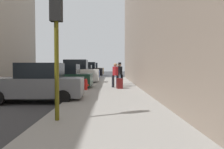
{
  "coord_description": "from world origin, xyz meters",
  "views": [
    {
      "loc": [
        5.95,
        -9.51,
        1.64
      ],
      "look_at": [
        6.12,
        6.27,
        1.04
      ],
      "focal_mm": 35.0,
      "sensor_mm": 36.0,
      "label": 1
    }
  ],
  "objects_px": {
    "parked_gray_coupe": "(38,83)",
    "parked_white_van": "(74,73)",
    "parked_bronze_suv": "(91,70)",
    "pedestrian_with_fedora": "(120,73)",
    "parked_blue_sedan": "(82,73)",
    "pedestrian_in_jeans": "(119,73)",
    "pedestrian_in_red_jacket": "(115,74)",
    "rolling_suitcase": "(119,83)",
    "parked_black_suv": "(87,70)",
    "parked_dark_green_sedan": "(63,78)",
    "fire_hydrant": "(86,84)",
    "traffic_light": "(56,25)"
  },
  "relations": [
    {
      "from": "parked_gray_coupe",
      "to": "parked_white_van",
      "type": "xyz_separation_m",
      "value": [
        -0.0,
        10.47,
        0.18
      ]
    },
    {
      "from": "parked_bronze_suv",
      "to": "pedestrian_with_fedora",
      "type": "bearing_deg",
      "value": -79.49
    },
    {
      "from": "parked_blue_sedan",
      "to": "pedestrian_in_jeans",
      "type": "distance_m",
      "value": 9.31
    },
    {
      "from": "parked_bronze_suv",
      "to": "pedestrian_in_red_jacket",
      "type": "height_order",
      "value": "parked_bronze_suv"
    },
    {
      "from": "parked_gray_coupe",
      "to": "parked_blue_sedan",
      "type": "relative_size",
      "value": 1.01
    },
    {
      "from": "pedestrian_in_jeans",
      "to": "rolling_suitcase",
      "type": "xyz_separation_m",
      "value": [
        -0.1,
        -3.43,
        -0.61
      ]
    },
    {
      "from": "parked_black_suv",
      "to": "pedestrian_in_red_jacket",
      "type": "bearing_deg",
      "value": -77.68
    },
    {
      "from": "parked_dark_green_sedan",
      "to": "parked_bronze_suv",
      "type": "height_order",
      "value": "parked_bronze_suv"
    },
    {
      "from": "parked_white_van",
      "to": "parked_black_suv",
      "type": "relative_size",
      "value": 1.0
    },
    {
      "from": "parked_white_van",
      "to": "pedestrian_in_jeans",
      "type": "xyz_separation_m",
      "value": [
        4.06,
        -2.45,
        0.07
      ]
    },
    {
      "from": "pedestrian_in_jeans",
      "to": "parked_white_van",
      "type": "bearing_deg",
      "value": 148.88
    },
    {
      "from": "parked_white_van",
      "to": "rolling_suitcase",
      "type": "height_order",
      "value": "parked_white_van"
    },
    {
      "from": "fire_hydrant",
      "to": "parked_black_suv",
      "type": "bearing_deg",
      "value": 95.52
    },
    {
      "from": "rolling_suitcase",
      "to": "pedestrian_in_red_jacket",
      "type": "bearing_deg",
      "value": 108.07
    },
    {
      "from": "parked_white_van",
      "to": "parked_blue_sedan",
      "type": "bearing_deg",
      "value": 90.0
    },
    {
      "from": "parked_dark_green_sedan",
      "to": "fire_hydrant",
      "type": "distance_m",
      "value": 2.46
    },
    {
      "from": "parked_gray_coupe",
      "to": "parked_dark_green_sedan",
      "type": "relative_size",
      "value": 1.0
    },
    {
      "from": "parked_dark_green_sedan",
      "to": "pedestrian_in_red_jacket",
      "type": "height_order",
      "value": "pedestrian_in_red_jacket"
    },
    {
      "from": "parked_blue_sedan",
      "to": "fire_hydrant",
      "type": "relative_size",
      "value": 5.98
    },
    {
      "from": "parked_gray_coupe",
      "to": "parked_black_suv",
      "type": "bearing_deg",
      "value": 90.0
    },
    {
      "from": "parked_gray_coupe",
      "to": "fire_hydrant",
      "type": "height_order",
      "value": "parked_gray_coupe"
    },
    {
      "from": "pedestrian_in_red_jacket",
      "to": "pedestrian_with_fedora",
      "type": "distance_m",
      "value": 1.26
    },
    {
      "from": "parked_gray_coupe",
      "to": "pedestrian_in_jeans",
      "type": "height_order",
      "value": "pedestrian_in_jeans"
    },
    {
      "from": "pedestrian_in_red_jacket",
      "to": "pedestrian_in_jeans",
      "type": "xyz_separation_m",
      "value": [
        0.35,
        2.65,
        0.0
      ]
    },
    {
      "from": "fire_hydrant",
      "to": "pedestrian_with_fedora",
      "type": "distance_m",
      "value": 3.73
    },
    {
      "from": "pedestrian_in_red_jacket",
      "to": "parked_dark_green_sedan",
      "type": "bearing_deg",
      "value": -179.26
    },
    {
      "from": "parked_dark_green_sedan",
      "to": "parked_black_suv",
      "type": "relative_size",
      "value": 0.92
    },
    {
      "from": "parked_black_suv",
      "to": "pedestrian_with_fedora",
      "type": "height_order",
      "value": "parked_black_suv"
    },
    {
      "from": "parked_gray_coupe",
      "to": "rolling_suitcase",
      "type": "xyz_separation_m",
      "value": [
        3.97,
        4.58,
        -0.36
      ]
    },
    {
      "from": "parked_black_suv",
      "to": "traffic_light",
      "type": "xyz_separation_m",
      "value": [
        1.85,
        -26.35,
        1.73
      ]
    },
    {
      "from": "parked_bronze_suv",
      "to": "fire_hydrant",
      "type": "relative_size",
      "value": 6.57
    },
    {
      "from": "fire_hydrant",
      "to": "parked_gray_coupe",
      "type": "bearing_deg",
      "value": -116.07
    },
    {
      "from": "parked_dark_green_sedan",
      "to": "parked_white_van",
      "type": "distance_m",
      "value": 5.15
    },
    {
      "from": "parked_dark_green_sedan",
      "to": "pedestrian_in_red_jacket",
      "type": "bearing_deg",
      "value": 0.74
    },
    {
      "from": "traffic_light",
      "to": "rolling_suitcase",
      "type": "height_order",
      "value": "traffic_light"
    },
    {
      "from": "parked_black_suv",
      "to": "pedestrian_in_jeans",
      "type": "distance_m",
      "value": 14.89
    },
    {
      "from": "pedestrian_with_fedora",
      "to": "pedestrian_in_jeans",
      "type": "bearing_deg",
      "value": 90.41
    },
    {
      "from": "parked_gray_coupe",
      "to": "parked_bronze_suv",
      "type": "bearing_deg",
      "value": 90.0
    },
    {
      "from": "parked_white_van",
      "to": "parked_bronze_suv",
      "type": "distance_m",
      "value": 18.07
    },
    {
      "from": "parked_blue_sedan",
      "to": "traffic_light",
      "type": "distance_m",
      "value": 20.57
    },
    {
      "from": "parked_white_van",
      "to": "fire_hydrant",
      "type": "height_order",
      "value": "parked_white_van"
    },
    {
      "from": "parked_gray_coupe",
      "to": "pedestrian_in_red_jacket",
      "type": "height_order",
      "value": "pedestrian_in_red_jacket"
    },
    {
      "from": "parked_white_van",
      "to": "parked_black_suv",
      "type": "bearing_deg",
      "value": 90.0
    },
    {
      "from": "parked_dark_green_sedan",
      "to": "pedestrian_in_jeans",
      "type": "height_order",
      "value": "pedestrian_in_jeans"
    },
    {
      "from": "parked_gray_coupe",
      "to": "pedestrian_in_red_jacket",
      "type": "bearing_deg",
      "value": 55.36
    },
    {
      "from": "parked_white_van",
      "to": "pedestrian_in_red_jacket",
      "type": "bearing_deg",
      "value": -53.98
    },
    {
      "from": "fire_hydrant",
      "to": "traffic_light",
      "type": "bearing_deg",
      "value": -89.63
    },
    {
      "from": "parked_gray_coupe",
      "to": "traffic_light",
      "type": "relative_size",
      "value": 1.18
    },
    {
      "from": "fire_hydrant",
      "to": "pedestrian_with_fedora",
      "type": "relative_size",
      "value": 0.4
    },
    {
      "from": "parked_white_van",
      "to": "pedestrian_with_fedora",
      "type": "bearing_deg",
      "value": -43.7
    }
  ]
}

